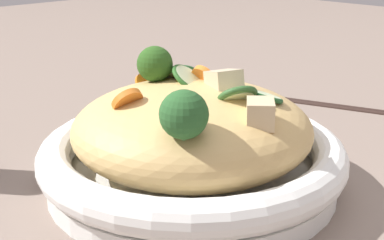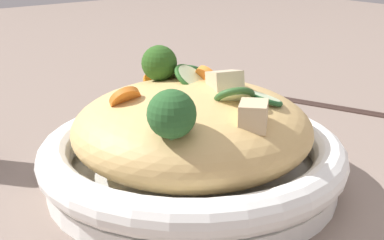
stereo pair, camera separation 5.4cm
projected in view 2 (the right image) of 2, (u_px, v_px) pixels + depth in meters
The scene contains 8 objects.
ground_plane at pixel (192, 184), 0.56m from camera, with size 3.00×3.00×0.00m, color #7D6B60.
serving_bowl at pixel (192, 160), 0.55m from camera, with size 0.31×0.31×0.05m.
noodle_heap at pixel (192, 128), 0.54m from camera, with size 0.24×0.24×0.09m.
broccoli_florets at pixel (163, 81), 0.52m from camera, with size 0.14×0.19×0.06m.
carrot_coins at pixel (166, 87), 0.54m from camera, with size 0.12×0.11×0.04m.
zucchini_slices at pixel (209, 85), 0.54m from camera, with size 0.08×0.16×0.03m.
chicken_chunks at pixel (238, 97), 0.50m from camera, with size 0.06×0.11×0.04m.
chopsticks_pair at pixel (347, 108), 0.79m from camera, with size 0.09×0.21×0.01m.
Camera 2 is at (-0.32, -0.40, 0.25)m, focal length 50.39 mm.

